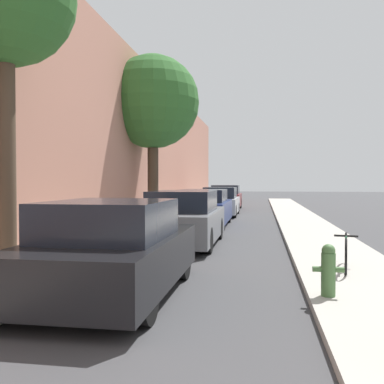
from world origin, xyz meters
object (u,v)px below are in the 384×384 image
object	(u,v)px
parked_car_silver	(221,202)
street_tree_far	(153,103)
parked_car_maroon	(226,198)
fire_hydrant	(328,269)
parked_car_navy	(204,208)
bicycle	(346,252)
parked_car_black	(113,250)
parked_car_grey	(184,219)

from	to	relation	value
parked_car_silver	street_tree_far	bearing A→B (deg)	-115.17
parked_car_silver	parked_car_maroon	size ratio (longest dim) A/B	1.08
parked_car_silver	fire_hydrant	bearing A→B (deg)	-79.10
parked_car_silver	street_tree_far	distance (m)	6.89
parked_car_navy	parked_car_silver	size ratio (longest dim) A/B	1.10
parked_car_silver	fire_hydrant	world-z (taller)	parked_car_silver
parked_car_silver	bicycle	distance (m)	14.15
parked_car_black	bicycle	size ratio (longest dim) A/B	2.58
parked_car_grey	parked_car_silver	world-z (taller)	parked_car_grey
parked_car_black	bicycle	xyz separation A→B (m)	(3.77, 2.00, -0.25)
parked_car_grey	parked_car_maroon	world-z (taller)	parked_car_maroon
fire_hydrant	parked_car_black	bearing A→B (deg)	-178.86
street_tree_far	bicycle	xyz separation A→B (m)	(5.91, -8.78, -4.49)
parked_car_black	parked_car_navy	bearing A→B (deg)	89.97
fire_hydrant	parked_car_silver	bearing A→B (deg)	100.90
parked_car_navy	bicycle	bearing A→B (deg)	-66.10
parked_car_silver	bicycle	bearing A→B (deg)	-75.22
bicycle	street_tree_far	bearing A→B (deg)	134.45
parked_car_navy	bicycle	size ratio (longest dim) A/B	2.99
parked_car_black	parked_car_navy	xyz separation A→B (m)	(0.01, 10.51, -0.01)
fire_hydrant	parked_car_navy	bearing A→B (deg)	106.88
parked_car_grey	street_tree_far	world-z (taller)	street_tree_far
parked_car_grey	street_tree_far	size ratio (longest dim) A/B	0.64
parked_car_black	fire_hydrant	xyz separation A→B (m)	(3.17, 0.06, -0.20)
parked_car_grey	street_tree_far	distance (m)	7.25
parked_car_maroon	fire_hydrant	size ratio (longest dim) A/B	5.30
parked_car_navy	bicycle	world-z (taller)	parked_car_navy
parked_car_maroon	street_tree_far	bearing A→B (deg)	-102.34
parked_car_navy	fire_hydrant	distance (m)	10.92
parked_car_grey	parked_car_navy	distance (m)	5.16
parked_car_navy	parked_car_grey	bearing A→B (deg)	-88.54
parked_car_maroon	street_tree_far	distance (m)	10.96
parked_car_black	parked_car_grey	size ratio (longest dim) A/B	0.93
street_tree_far	parked_car_silver	bearing A→B (deg)	64.83
street_tree_far	bicycle	size ratio (longest dim) A/B	4.33
parked_car_black	parked_car_silver	world-z (taller)	same
parked_car_navy	parked_car_maroon	xyz separation A→B (m)	(0.02, 10.15, 0.03)
parked_car_silver	parked_car_black	bearing A→B (deg)	-90.61
parked_car_black	parked_car_maroon	xyz separation A→B (m)	(0.03, 20.66, 0.02)
parked_car_black	bicycle	world-z (taller)	parked_car_black
parked_car_silver	parked_car_grey	bearing A→B (deg)	-90.16
parked_car_maroon	bicycle	xyz separation A→B (m)	(3.75, -18.66, -0.27)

